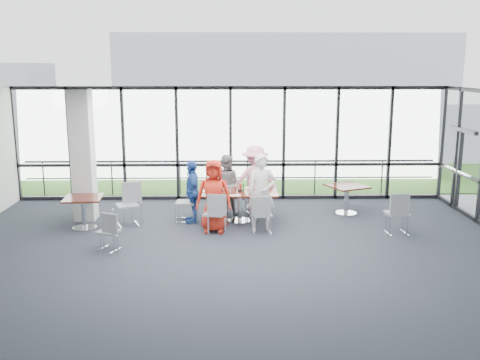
{
  "coord_description": "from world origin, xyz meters",
  "views": [
    {
      "loc": [
        -0.03,
        -9.9,
        3.7
      ],
      "look_at": [
        0.21,
        2.42,
        1.1
      ],
      "focal_mm": 40.0,
      "sensor_mm": 36.0,
      "label": 1
    }
  ],
  "objects_px": {
    "main_table": "(240,197)",
    "chair_main_end": "(186,202)",
    "diner_near_left": "(214,196)",
    "chair_spare_la": "(108,231)",
    "side_table_left": "(83,202)",
    "chair_main_fl": "(219,195)",
    "diner_far_right": "(255,180)",
    "chair_main_fr": "(254,194)",
    "chair_main_nl": "(215,214)",
    "chair_main_nr": "(262,214)",
    "chair_spare_lb": "(127,205)",
    "diner_near_right": "(262,193)",
    "diner_far_left": "(226,184)",
    "chair_spare_r": "(397,213)",
    "structural_column": "(83,156)",
    "diner_end": "(192,192)",
    "side_table_right": "(347,190)"
  },
  "relations": [
    {
      "from": "chair_main_nl",
      "to": "chair_main_nr",
      "type": "distance_m",
      "value": 1.06
    },
    {
      "from": "chair_main_fr",
      "to": "chair_spare_lb",
      "type": "relative_size",
      "value": 0.94
    },
    {
      "from": "chair_main_end",
      "to": "structural_column",
      "type": "bearing_deg",
      "value": -90.92
    },
    {
      "from": "diner_near_right",
      "to": "chair_spare_la",
      "type": "distance_m",
      "value": 3.52
    },
    {
      "from": "side_table_left",
      "to": "diner_far_left",
      "type": "relative_size",
      "value": 0.59
    },
    {
      "from": "diner_far_left",
      "to": "diner_end",
      "type": "bearing_deg",
      "value": 52.69
    },
    {
      "from": "side_table_left",
      "to": "chair_main_fl",
      "type": "bearing_deg",
      "value": 24.1
    },
    {
      "from": "structural_column",
      "to": "chair_spare_lb",
      "type": "xyz_separation_m",
      "value": [
        1.14,
        -0.58,
        -1.1
      ]
    },
    {
      "from": "diner_near_right",
      "to": "chair_main_nl",
      "type": "distance_m",
      "value": 1.17
    },
    {
      "from": "structural_column",
      "to": "chair_main_nl",
      "type": "height_order",
      "value": "structural_column"
    },
    {
      "from": "main_table",
      "to": "chair_main_end",
      "type": "distance_m",
      "value": 1.33
    },
    {
      "from": "diner_near_right",
      "to": "structural_column",
      "type": "bearing_deg",
      "value": 162.48
    },
    {
      "from": "diner_far_right",
      "to": "chair_main_fr",
      "type": "xyz_separation_m",
      "value": [
        -0.01,
        0.15,
        -0.42
      ]
    },
    {
      "from": "side_table_left",
      "to": "chair_spare_r",
      "type": "bearing_deg",
      "value": -4.39
    },
    {
      "from": "chair_spare_lb",
      "to": "chair_spare_r",
      "type": "height_order",
      "value": "chair_spare_lb"
    },
    {
      "from": "side_table_right",
      "to": "diner_far_right",
      "type": "bearing_deg",
      "value": 178.05
    },
    {
      "from": "diner_end",
      "to": "chair_main_fr",
      "type": "bearing_deg",
      "value": 108.96
    },
    {
      "from": "main_table",
      "to": "chair_main_nr",
      "type": "relative_size",
      "value": 2.12
    },
    {
      "from": "main_table",
      "to": "chair_main_fr",
      "type": "relative_size",
      "value": 1.97
    },
    {
      "from": "chair_main_nr",
      "to": "chair_main_fr",
      "type": "distance_m",
      "value": 1.82
    },
    {
      "from": "diner_far_left",
      "to": "diner_far_right",
      "type": "xyz_separation_m",
      "value": [
        0.76,
        -0.01,
        0.12
      ]
    },
    {
      "from": "diner_near_right",
      "to": "chair_main_fr",
      "type": "xyz_separation_m",
      "value": [
        -0.1,
        1.63,
        -0.42
      ]
    },
    {
      "from": "diner_near_left",
      "to": "chair_spare_la",
      "type": "xyz_separation_m",
      "value": [
        -2.14,
        -1.28,
        -0.43
      ]
    },
    {
      "from": "side_table_right",
      "to": "chair_main_fr",
      "type": "height_order",
      "value": "chair_main_fr"
    },
    {
      "from": "diner_far_left",
      "to": "diner_end",
      "type": "height_order",
      "value": "diner_far_left"
    },
    {
      "from": "main_table",
      "to": "side_table_left",
      "type": "distance_m",
      "value": 3.68
    },
    {
      "from": "diner_near_left",
      "to": "chair_spare_lb",
      "type": "distance_m",
      "value": 2.15
    },
    {
      "from": "chair_spare_lb",
      "to": "chair_main_nr",
      "type": "bearing_deg",
      "value": 147.27
    },
    {
      "from": "main_table",
      "to": "diner_far_left",
      "type": "bearing_deg",
      "value": 117.12
    },
    {
      "from": "side_table_left",
      "to": "chair_main_end",
      "type": "xyz_separation_m",
      "value": [
        2.33,
        0.57,
        -0.16
      ]
    },
    {
      "from": "diner_near_right",
      "to": "diner_far_right",
      "type": "relative_size",
      "value": 1.01
    },
    {
      "from": "diner_far_left",
      "to": "chair_spare_lb",
      "type": "distance_m",
      "value": 2.56
    },
    {
      "from": "chair_main_nl",
      "to": "chair_main_nr",
      "type": "height_order",
      "value": "chair_main_nl"
    },
    {
      "from": "side_table_left",
      "to": "chair_main_nl",
      "type": "bearing_deg",
      "value": -8.24
    },
    {
      "from": "side_table_left",
      "to": "chair_main_end",
      "type": "distance_m",
      "value": 2.4
    },
    {
      "from": "side_table_left",
      "to": "chair_main_nl",
      "type": "distance_m",
      "value": 3.1
    },
    {
      "from": "side_table_left",
      "to": "chair_spare_r",
      "type": "distance_m",
      "value": 7.2
    },
    {
      "from": "chair_main_fl",
      "to": "main_table",
      "type": "bearing_deg",
      "value": 125.07
    },
    {
      "from": "main_table",
      "to": "diner_near_left",
      "type": "height_order",
      "value": "diner_near_left"
    },
    {
      "from": "chair_main_fl",
      "to": "chair_spare_r",
      "type": "distance_m",
      "value": 4.49
    },
    {
      "from": "side_table_left",
      "to": "diner_far_right",
      "type": "distance_m",
      "value": 4.25
    },
    {
      "from": "side_table_left",
      "to": "diner_far_left",
      "type": "xyz_separation_m",
      "value": [
        3.3,
        1.25,
        0.14
      ]
    },
    {
      "from": "side_table_right",
      "to": "chair_spare_r",
      "type": "relative_size",
      "value": 1.21
    },
    {
      "from": "chair_main_end",
      "to": "diner_near_left",
      "type": "bearing_deg",
      "value": 44.76
    },
    {
      "from": "diner_far_right",
      "to": "chair_spare_la",
      "type": "xyz_separation_m",
      "value": [
        -3.15,
        -2.79,
        -0.48
      ]
    },
    {
      "from": "chair_main_nl",
      "to": "chair_spare_lb",
      "type": "xyz_separation_m",
      "value": [
        -2.09,
        0.66,
        0.03
      ]
    },
    {
      "from": "side_table_right",
      "to": "diner_end",
      "type": "distance_m",
      "value": 3.96
    },
    {
      "from": "structural_column",
      "to": "chair_spare_la",
      "type": "bearing_deg",
      "value": -65.46
    },
    {
      "from": "diner_near_left",
      "to": "chair_main_fl",
      "type": "height_order",
      "value": "diner_near_left"
    },
    {
      "from": "diner_far_right",
      "to": "chair_main_end",
      "type": "relative_size",
      "value": 1.87
    }
  ]
}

